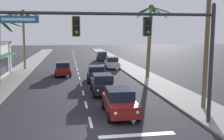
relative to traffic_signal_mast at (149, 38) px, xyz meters
name	(u,v)px	position (x,y,z in m)	size (l,w,h in m)	color
ground_plane	(93,133)	(-3.01, -0.37, -4.93)	(220.00, 220.00, 0.00)	#232328
sidewalk_right	(139,73)	(4.79, 19.63, -4.86)	(3.20, 110.00, 0.14)	gray
sidewalk_left	(14,76)	(-10.81, 19.63, -4.86)	(3.20, 110.00, 0.14)	gray
lane_markings	(82,74)	(-2.59, 20.11, -4.92)	(4.28, 89.04, 0.01)	silver
traffic_signal_mast	(149,38)	(0.00, 0.00, 0.00)	(11.25, 0.41, 6.80)	#2D2D33
sedan_lead_at_stop_bar	(120,102)	(-1.05, 2.61, -4.07)	(1.98, 4.46, 1.68)	maroon
sedan_third_in_queue	(103,84)	(-1.34, 8.74, -4.07)	(2.02, 4.48, 1.68)	black
sedan_fifth_in_queue	(96,73)	(-1.30, 14.87, -4.07)	(2.12, 4.51, 1.68)	black
sedan_oncoming_far	(63,69)	(-4.95, 19.53, -4.07)	(2.05, 4.49, 1.68)	maroon
sedan_parked_nearest_kerb	(102,56)	(2.16, 37.31, -4.07)	(2.00, 4.47, 1.68)	black
sedan_parked_mid_kerb	(112,63)	(2.13, 25.19, -4.07)	(2.04, 4.49, 1.68)	silver
palm_left_third	(23,23)	(-10.40, 25.75, 1.64)	(4.71, 4.64, 8.46)	brown
palm_right_nearest	(209,7)	(4.91, 2.86, 1.92)	(3.14, 3.19, 9.28)	brown
palm_right_second	(150,29)	(4.92, 15.70, 0.77)	(4.28, 4.08, 8.37)	brown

